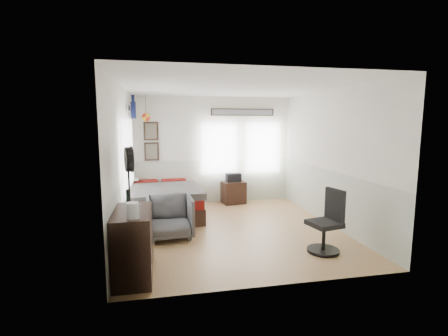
% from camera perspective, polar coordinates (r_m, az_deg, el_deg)
% --- Properties ---
extents(ground_plane, '(4.00, 4.50, 0.01)m').
position_cam_1_polar(ground_plane, '(6.41, 1.61, -10.75)').
color(ground_plane, tan).
extents(room_shell, '(4.02, 4.52, 2.71)m').
position_cam_1_polar(room_shell, '(6.25, 0.58, 3.93)').
color(room_shell, silver).
rests_on(room_shell, ground_plane).
extents(wall_decor, '(3.55, 1.32, 1.44)m').
position_cam_1_polar(wall_decor, '(7.88, -9.53, 8.20)').
color(wall_decor, '#3B291C').
rests_on(wall_decor, room_shell).
extents(bed, '(1.63, 2.19, 0.66)m').
position_cam_1_polar(bed, '(7.35, -10.56, -5.77)').
color(bed, black).
rests_on(bed, ground_plane).
extents(dresser, '(0.48, 1.00, 0.90)m').
position_cam_1_polar(dresser, '(4.60, -15.64, -12.68)').
color(dresser, black).
rests_on(dresser, ground_plane).
extents(armchair, '(0.84, 0.86, 0.75)m').
position_cam_1_polar(armchair, '(5.96, -9.53, -8.48)').
color(armchair, '#58585A').
rests_on(armchair, ground_plane).
extents(nightstand, '(0.62, 0.52, 0.56)m').
position_cam_1_polar(nightstand, '(8.34, 1.66, -4.30)').
color(nightstand, black).
rests_on(nightstand, ground_plane).
extents(task_chair, '(0.53, 0.53, 1.01)m').
position_cam_1_polar(task_chair, '(5.49, 17.66, -9.80)').
color(task_chair, black).
rests_on(task_chair, ground_plane).
extents(kettle, '(0.17, 0.15, 0.20)m').
position_cam_1_polar(kettle, '(4.09, -15.74, -7.23)').
color(kettle, silver).
rests_on(kettle, dresser).
extents(bottle, '(0.06, 0.06, 0.25)m').
position_cam_1_polar(bottle, '(4.67, -16.48, -5.07)').
color(bottle, black).
rests_on(bottle, dresser).
extents(stand_fan, '(0.16, 0.34, 0.85)m').
position_cam_1_polar(stand_fan, '(4.43, -16.37, 1.26)').
color(stand_fan, black).
rests_on(stand_fan, dresser).
extents(black_bag, '(0.38, 0.26, 0.21)m').
position_cam_1_polar(black_bag, '(8.27, 1.67, -1.68)').
color(black_bag, black).
rests_on(black_bag, nightstand).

